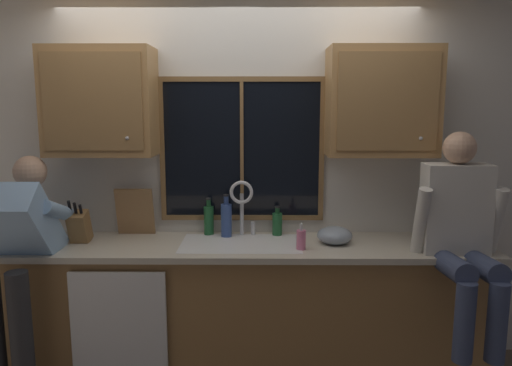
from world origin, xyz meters
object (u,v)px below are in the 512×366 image
(person_standing, at_px, (15,253))
(person_sitting_on_counter, at_px, (461,227))
(knife_block, at_px, (79,227))
(bottle_green_glass, at_px, (209,220))
(cutting_board, at_px, (135,212))
(mixing_bowl, at_px, (335,235))
(bottle_amber_small, at_px, (226,219))
(bottle_tall_clear, at_px, (277,223))
(soap_dispenser, at_px, (301,239))

(person_standing, relative_size, person_sitting_on_counter, 1.20)
(person_sitting_on_counter, xyz_separation_m, knife_block, (-2.44, 0.29, -0.08))
(knife_block, bearing_deg, person_sitting_on_counter, -6.66)
(knife_block, bearing_deg, person_standing, -132.95)
(knife_block, bearing_deg, bottle_green_glass, 13.99)
(cutting_board, height_order, mixing_bowl, cutting_board)
(cutting_board, height_order, bottle_amber_small, cutting_board)
(bottle_tall_clear, height_order, bottle_amber_small, bottle_amber_small)
(knife_block, height_order, soap_dispenser, knife_block)
(mixing_bowl, distance_m, bottle_amber_small, 0.76)
(knife_block, relative_size, bottle_tall_clear, 1.53)
(person_standing, bearing_deg, bottle_tall_clear, 17.30)
(bottle_tall_clear, bearing_deg, bottle_green_glass, 178.57)
(knife_block, relative_size, bottle_amber_small, 1.06)
(bottle_tall_clear, bearing_deg, person_standing, -162.70)
(cutting_board, distance_m, bottle_green_glass, 0.53)
(person_sitting_on_counter, height_order, bottle_tall_clear, person_sitting_on_counter)
(person_sitting_on_counter, distance_m, bottle_green_glass, 1.67)
(knife_block, relative_size, soap_dispenser, 1.83)
(person_sitting_on_counter, height_order, bottle_green_glass, person_sitting_on_counter)
(soap_dispenser, distance_m, bottle_green_glass, 0.72)
(mixing_bowl, bearing_deg, soap_dispenser, -148.72)
(mixing_bowl, height_order, soap_dispenser, soap_dispenser)
(person_standing, height_order, bottle_amber_small, person_standing)
(person_standing, xyz_separation_m, person_sitting_on_counter, (2.73, 0.02, 0.16))
(person_standing, relative_size, mixing_bowl, 6.46)
(soap_dispenser, distance_m, bottle_tall_clear, 0.37)
(person_standing, xyz_separation_m, cutting_board, (0.61, 0.51, 0.14))
(bottle_green_glass, distance_m, bottle_amber_small, 0.14)
(soap_dispenser, height_order, bottle_tall_clear, bottle_tall_clear)
(soap_dispenser, xyz_separation_m, bottle_amber_small, (-0.50, 0.30, 0.06))
(person_sitting_on_counter, xyz_separation_m, bottle_tall_clear, (-1.10, 0.48, -0.10))
(person_sitting_on_counter, bearing_deg, bottle_green_glass, 162.64)
(cutting_board, relative_size, mixing_bowl, 1.47)
(bottle_amber_small, bearing_deg, person_standing, -159.90)
(cutting_board, height_order, soap_dispenser, cutting_board)
(soap_dispenser, bearing_deg, person_sitting_on_counter, -8.47)
(cutting_board, bearing_deg, knife_block, -148.58)
(person_standing, height_order, bottle_green_glass, person_standing)
(bottle_tall_clear, distance_m, bottle_amber_small, 0.37)
(soap_dispenser, relative_size, bottle_green_glass, 0.66)
(bottle_tall_clear, bearing_deg, cutting_board, -179.99)
(cutting_board, height_order, bottle_green_glass, cutting_board)
(knife_block, height_order, bottle_tall_clear, knife_block)
(cutting_board, relative_size, soap_dispenser, 1.97)
(bottle_green_glass, bearing_deg, knife_block, -166.01)
(bottle_amber_small, bearing_deg, cutting_board, 176.24)
(knife_block, xyz_separation_m, bottle_green_glass, (0.85, 0.21, 0.00))
(person_standing, distance_m, person_sitting_on_counter, 2.73)
(person_standing, height_order, person_sitting_on_counter, person_sitting_on_counter)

